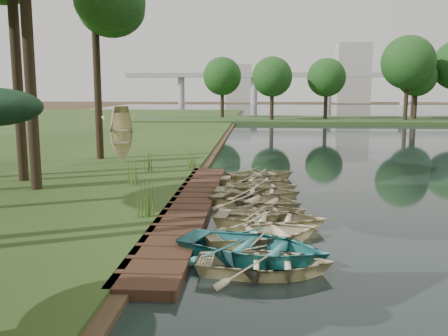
# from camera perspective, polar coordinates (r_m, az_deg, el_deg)

# --- Properties ---
(ground) EXTENTS (300.00, 300.00, 0.00)m
(ground) POSITION_cam_1_polar(r_m,az_deg,el_deg) (18.24, 1.07, -4.99)
(ground) COLOR #3D2F1D
(boardwalk) EXTENTS (1.60, 16.00, 0.30)m
(boardwalk) POSITION_cam_1_polar(r_m,az_deg,el_deg) (18.35, -3.94, -4.45)
(boardwalk) COLOR #372115
(boardwalk) RESTS_ON ground
(peninsula) EXTENTS (50.00, 14.00, 0.45)m
(peninsula) POSITION_cam_1_polar(r_m,az_deg,el_deg) (68.19, 9.84, 5.42)
(peninsula) COLOR #2D471F
(peninsula) RESTS_ON ground
(far_trees) EXTENTS (45.60, 5.60, 8.80)m
(far_trees) POSITION_cam_1_polar(r_m,az_deg,el_deg) (67.82, 7.13, 10.70)
(far_trees) COLOR black
(far_trees) RESTS_ON peninsula
(bridge) EXTENTS (95.90, 4.00, 8.60)m
(bridge) POSITION_cam_1_polar(r_m,az_deg,el_deg) (138.18, 8.66, 10.09)
(bridge) COLOR #A5A5A0
(bridge) RESTS_ON ground
(building_a) EXTENTS (10.00, 8.00, 18.00)m
(building_a) POSITION_cam_1_polar(r_m,az_deg,el_deg) (160.42, 14.48, 10.44)
(building_a) COLOR #A5A5A0
(building_a) RESTS_ON ground
(building_b) EXTENTS (8.00, 8.00, 12.00)m
(building_b) POSITION_cam_1_polar(r_m,az_deg,el_deg) (162.79, 1.73, 9.64)
(building_b) COLOR #A5A5A0
(building_b) RESTS_ON ground
(rowboat_0) EXTENTS (3.32, 2.39, 0.68)m
(rowboat_0) POSITION_cam_1_polar(r_m,az_deg,el_deg) (12.12, 4.72, -10.44)
(rowboat_0) COLOR beige
(rowboat_0) RESTS_ON water
(rowboat_1) EXTENTS (4.75, 4.08, 0.83)m
(rowboat_1) POSITION_cam_1_polar(r_m,az_deg,el_deg) (13.03, 3.36, -8.69)
(rowboat_1) COLOR teal
(rowboat_1) RESTS_ON water
(rowboat_2) EXTENTS (4.12, 3.56, 0.72)m
(rowboat_2) POSITION_cam_1_polar(r_m,az_deg,el_deg) (14.40, 4.55, -7.19)
(rowboat_2) COLOR beige
(rowboat_2) RESTS_ON water
(rowboat_3) EXTENTS (3.90, 3.03, 0.74)m
(rowboat_3) POSITION_cam_1_polar(r_m,az_deg,el_deg) (16.00, 5.25, -5.49)
(rowboat_3) COLOR beige
(rowboat_3) RESTS_ON water
(rowboat_4) EXTENTS (3.31, 2.58, 0.63)m
(rowboat_4) POSITION_cam_1_polar(r_m,az_deg,el_deg) (16.98, 4.39, -4.82)
(rowboat_4) COLOR beige
(rowboat_4) RESTS_ON water
(rowboat_5) EXTENTS (4.26, 3.75, 0.73)m
(rowboat_5) POSITION_cam_1_polar(r_m,az_deg,el_deg) (18.51, 3.73, -3.48)
(rowboat_5) COLOR beige
(rowboat_5) RESTS_ON water
(rowboat_6) EXTENTS (3.69, 2.79, 0.72)m
(rowboat_6) POSITION_cam_1_polar(r_m,az_deg,el_deg) (20.01, 3.80, -2.55)
(rowboat_6) COLOR beige
(rowboat_6) RESTS_ON water
(rowboat_7) EXTENTS (3.24, 2.42, 0.64)m
(rowboat_7) POSITION_cam_1_polar(r_m,az_deg,el_deg) (21.28, 4.32, -1.96)
(rowboat_7) COLOR beige
(rowboat_7) RESTS_ON water
(rowboat_8) EXTENTS (3.47, 2.72, 0.65)m
(rowboat_8) POSITION_cam_1_polar(r_m,az_deg,el_deg) (22.76, 3.52, -1.20)
(rowboat_8) COLOR beige
(rowboat_8) RESTS_ON water
(rowboat_9) EXTENTS (3.91, 3.31, 0.69)m
(rowboat_9) POSITION_cam_1_polar(r_m,az_deg,el_deg) (24.24, 4.33, -0.54)
(rowboat_9) COLOR beige
(rowboat_9) RESTS_ON water
(stored_rowboat) EXTENTS (3.87, 3.73, 0.65)m
(stored_rowboat) POSITION_cam_1_polar(r_m,az_deg,el_deg) (28.83, -11.58, 1.31)
(stored_rowboat) COLOR beige
(stored_rowboat) RESTS_ON bank
(reeds_0) EXTENTS (0.60, 0.60, 1.12)m
(reeds_0) POSITION_cam_1_polar(r_m,az_deg,el_deg) (16.42, -9.06, -3.62)
(reeds_0) COLOR #3F661E
(reeds_0) RESTS_ON bank
(reeds_1) EXTENTS (0.60, 0.60, 1.10)m
(reeds_1) POSITION_cam_1_polar(r_m,az_deg,el_deg) (21.92, -10.51, -0.48)
(reeds_1) COLOR #3F661E
(reeds_1) RESTS_ON bank
(reeds_2) EXTENTS (0.60, 0.60, 1.12)m
(reeds_2) POSITION_cam_1_polar(r_m,az_deg,el_deg) (25.41, -8.75, 0.89)
(reeds_2) COLOR #3F661E
(reeds_2) RESTS_ON bank
(reeds_3) EXTENTS (0.60, 0.60, 0.98)m
(reeds_3) POSITION_cam_1_polar(r_m,az_deg,el_deg) (26.05, -3.82, 1.02)
(reeds_3) COLOR #3F661E
(reeds_3) RESTS_ON bank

